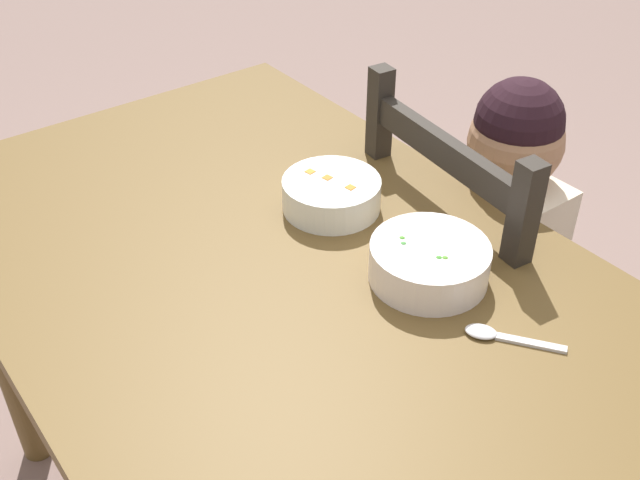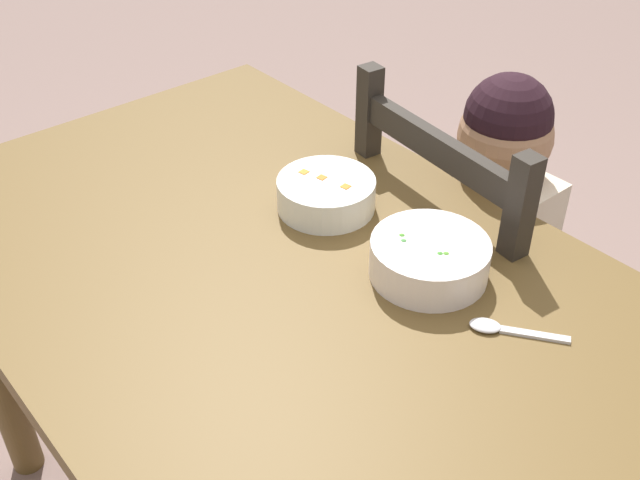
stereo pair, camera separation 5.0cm
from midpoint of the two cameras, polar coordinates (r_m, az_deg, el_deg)
dining_table at (r=1.22m, az=-2.99°, el=-7.06°), size 1.38×0.82×0.78m
dining_chair at (r=1.60m, az=10.34°, el=-4.90°), size 0.46×0.46×0.95m
child_figure at (r=1.48m, az=11.08°, el=0.06°), size 0.32×0.31×0.96m
bowl_of_peas at (r=1.14m, az=6.96°, el=-1.34°), size 0.18×0.18×0.06m
bowl_of_carrots at (r=1.28m, az=-0.66°, el=3.53°), size 0.17×0.17×0.06m
spoon at (r=1.08m, az=12.06°, el=-6.52°), size 0.12×0.10×0.01m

